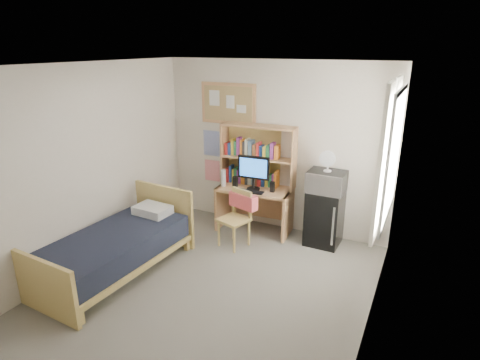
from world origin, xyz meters
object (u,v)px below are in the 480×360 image
at_px(desk, 254,209).
at_px(speaker_right, 272,187).
at_px(microwave, 327,181).
at_px(desk_chair, 234,219).
at_px(desk_fan, 328,162).
at_px(mini_fridge, 324,217).
at_px(bed, 115,254).
at_px(speaker_left, 235,182).
at_px(bulletin_board, 228,104).
at_px(monitor, 254,173).

relative_size(desk, speaker_right, 7.29).
bearing_deg(microwave, desk_chair, -149.93).
bearing_deg(speaker_right, desk_fan, 0.62).
xyz_separation_m(mini_fridge, speaker_right, (-0.79, -0.08, 0.37)).
relative_size(bed, speaker_left, 11.74).
distance_m(speaker_left, speaker_right, 0.60).
bearing_deg(microwave, bed, -137.13).
bearing_deg(microwave, speaker_right, -174.34).
height_order(bulletin_board, monitor, bulletin_board).
xyz_separation_m(desk_chair, desk_fan, (1.15, 0.63, 0.84)).
distance_m(bed, desk_fan, 3.09).
relative_size(speaker_left, desk_fan, 0.61).
bearing_deg(desk_fan, microwave, 0.00).
bearing_deg(desk_fan, desk_chair, -149.93).
xyz_separation_m(bulletin_board, desk_chair, (0.54, -0.90, -1.50)).
bearing_deg(microwave, desk, -177.66).
bearing_deg(bulletin_board, microwave, -8.91).
distance_m(monitor, desk_fan, 1.13).
distance_m(mini_fridge, monitor, 1.23).
distance_m(speaker_left, desk_fan, 1.47).
distance_m(desk, mini_fridge, 1.10).
bearing_deg(microwave, monitor, -174.51).
xyz_separation_m(desk, desk_fan, (1.09, 0.02, 0.90)).
xyz_separation_m(mini_fridge, speaker_left, (-1.39, -0.12, 0.38)).
height_order(monitor, speaker_left, monitor).
distance_m(monitor, speaker_right, 0.35).
xyz_separation_m(mini_fridge, monitor, (-1.09, -0.10, 0.56)).
bearing_deg(desk_fan, monitor, -174.51).
bearing_deg(desk_chair, speaker_left, 131.45).
distance_m(mini_fridge, microwave, 0.56).
relative_size(mini_fridge, monitor, 1.57).
height_order(bulletin_board, speaker_right, bulletin_board).
height_order(desk, speaker_right, speaker_right).
height_order(speaker_right, microwave, microwave).
distance_m(desk, microwave, 1.26).
xyz_separation_m(desk_chair, monitor, (0.06, 0.55, 0.55)).
height_order(desk_chair, microwave, microwave).
xyz_separation_m(speaker_right, desk_fan, (0.79, 0.06, 0.47)).
xyz_separation_m(bulletin_board, speaker_right, (0.90, -0.33, -1.14)).
bearing_deg(desk, speaker_left, -168.69).
relative_size(bulletin_board, speaker_left, 5.67).
relative_size(monitor, speaker_left, 3.15).
xyz_separation_m(monitor, speaker_left, (-0.30, -0.02, -0.18)).
relative_size(speaker_left, speaker_right, 1.07).
relative_size(mini_fridge, speaker_right, 5.29).
bearing_deg(desk_fan, bulletin_board, 172.32).
bearing_deg(desk, monitor, -90.00).
height_order(monitor, microwave, monitor).
bearing_deg(bulletin_board, mini_fridge, -8.25).
xyz_separation_m(mini_fridge, microwave, (-0.00, -0.02, 0.56)).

